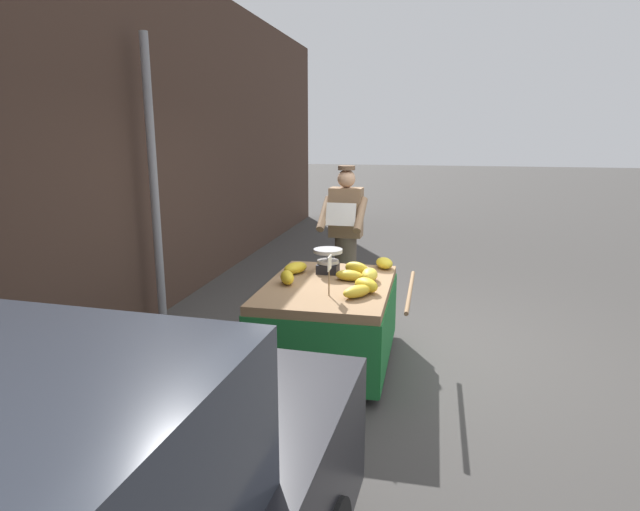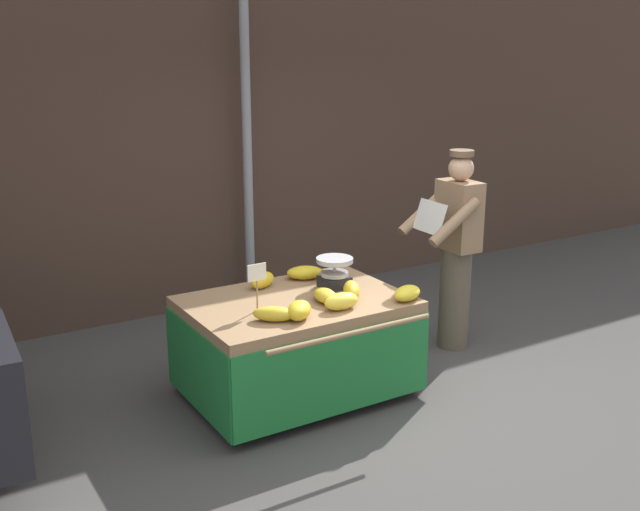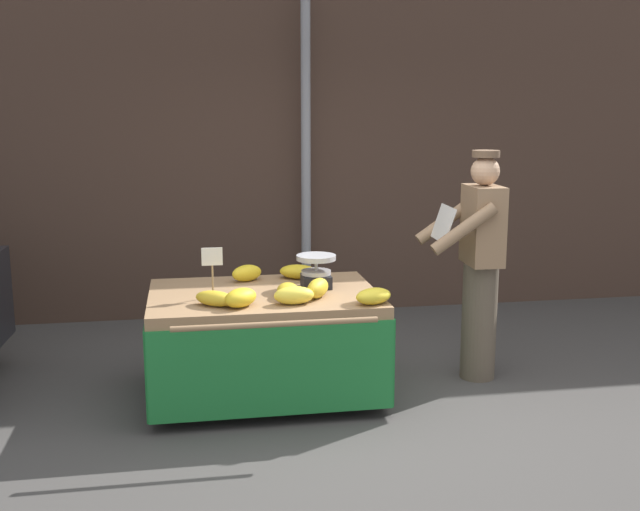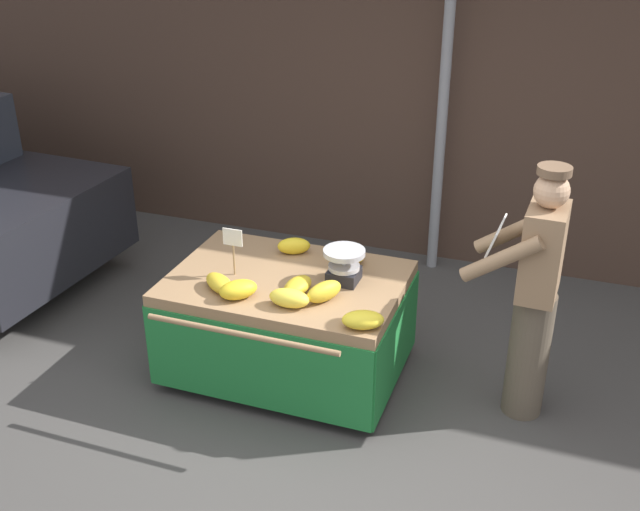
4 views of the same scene
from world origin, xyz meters
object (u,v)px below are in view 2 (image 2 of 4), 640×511
object	(u,v)px
banana_cart	(296,326)
price_sign	(257,277)
banana_bunch_5	(407,293)
banana_bunch_6	(305,273)
banana_bunch_1	(262,280)
banana_bunch_2	(274,314)
vendor_person	(455,250)
weighing_scale	(335,273)
banana_bunch_0	(299,310)
banana_bunch_3	(341,301)
banana_bunch_7	(325,296)
street_pole	(247,153)
banana_bunch_4	(351,290)

from	to	relation	value
banana_cart	price_sign	xyz separation A→B (m)	(-0.35, -0.08, 0.46)
banana_bunch_5	banana_bunch_6	bearing A→B (deg)	114.28
banana_bunch_1	banana_bunch_2	size ratio (longest dim) A/B	0.81
banana_cart	vendor_person	size ratio (longest dim) A/B	0.93
weighing_scale	banana_bunch_0	world-z (taller)	weighing_scale
banana_bunch_3	banana_bunch_7	world-z (taller)	banana_bunch_3
street_pole	banana_bunch_1	size ratio (longest dim) A/B	13.07
banana_cart	banana_bunch_1	xyz separation A→B (m)	(-0.09, 0.36, 0.27)
banana_cart	banana_bunch_5	distance (m)	0.85
street_pole	vendor_person	world-z (taller)	street_pole
price_sign	banana_bunch_4	xyz separation A→B (m)	(0.70, -0.13, -0.18)
street_pole	banana_bunch_5	bearing A→B (deg)	-88.58
price_sign	banana_bunch_7	size ratio (longest dim) A/B	1.31
banana_bunch_4	banana_bunch_6	size ratio (longest dim) A/B	0.93
banana_bunch_7	banana_bunch_1	bearing A→B (deg)	113.92
street_pole	banana_bunch_0	xyz separation A→B (m)	(-0.80, -2.36, -0.71)
street_pole	banana_bunch_4	distance (m)	2.33
vendor_person	banana_bunch_5	bearing A→B (deg)	-149.64
price_sign	vendor_person	bearing A→B (deg)	5.42
banana_cart	vendor_person	distance (m)	1.65
price_sign	banana_bunch_7	xyz separation A→B (m)	(0.50, -0.09, -0.20)
banana_bunch_6	price_sign	bearing A→B (deg)	-144.79
banana_cart	banana_bunch_3	xyz separation A→B (m)	(0.16, -0.35, 0.27)
banana_cart	price_sign	world-z (taller)	price_sign
weighing_scale	banana_bunch_2	bearing A→B (deg)	-151.91
banana_bunch_0	banana_bunch_3	bearing A→B (deg)	1.96
weighing_scale	vendor_person	bearing A→B (deg)	1.39
banana_bunch_3	banana_bunch_6	bearing A→B (deg)	79.33
street_pole	banana_bunch_1	bearing A→B (deg)	-113.12
banana_bunch_6	banana_bunch_7	xyz separation A→B (m)	(-0.15, -0.55, -0.00)
street_pole	banana_bunch_0	distance (m)	2.60
banana_bunch_2	weighing_scale	bearing A→B (deg)	28.09
street_pole	banana_bunch_1	world-z (taller)	street_pole
banana_bunch_1	banana_bunch_7	size ratio (longest dim) A/B	0.91
banana_cart	street_pole	bearing A→B (deg)	72.96
banana_bunch_0	banana_bunch_5	bearing A→B (deg)	-5.02
banana_bunch_1	vendor_person	size ratio (longest dim) A/B	0.14
street_pole	banana_bunch_7	size ratio (longest dim) A/B	11.85
price_sign	banana_bunch_1	world-z (taller)	price_sign
banana_bunch_1	banana_bunch_2	bearing A→B (deg)	-111.15
price_sign	vendor_person	size ratio (longest dim) A/B	0.20
street_pole	price_sign	size ratio (longest dim) A/B	9.04
banana_bunch_0	banana_bunch_2	distance (m)	0.17
banana_bunch_1	vendor_person	bearing A→B (deg)	-8.41
banana_bunch_5	banana_bunch_6	xyz separation A→B (m)	(-0.37, 0.82, -0.00)
banana_bunch_3	banana_bunch_7	distance (m)	0.19
weighing_scale	banana_bunch_1	size ratio (longest dim) A/B	1.19
price_sign	banana_bunch_3	distance (m)	0.61
banana_cart	price_sign	size ratio (longest dim) A/B	4.69
weighing_scale	banana_bunch_7	size ratio (longest dim) A/B	1.08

